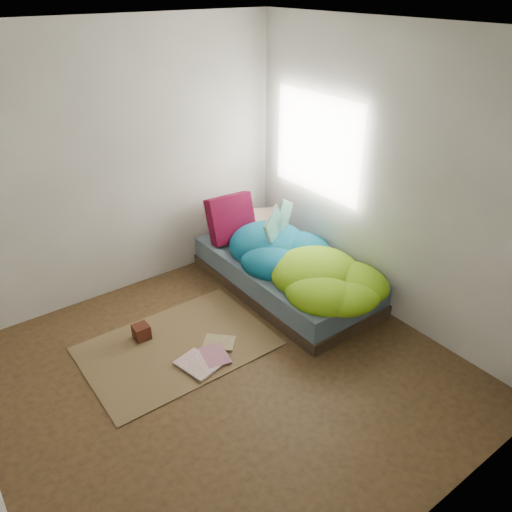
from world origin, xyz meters
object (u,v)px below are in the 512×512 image
Objects in this scene: floor_book_a at (186,372)px; open_book at (280,211)px; bed at (285,274)px; wooden_box at (141,332)px; pillow_magenta at (231,218)px; floor_book_b at (203,360)px.

open_book is at bearing 10.85° from floor_book_a.
bed reaches higher than wooden_box.
floor_book_a is (-1.48, -0.53, -0.14)m from bed.
wooden_box is at bearing 175.66° from bed.
open_book is 3.69× the size of wooden_box.
pillow_magenta is at bearing 104.13° from bed.
floor_book_b is (0.28, -0.59, -0.05)m from wooden_box.
open_book is 1.45× the size of floor_book_a.
floor_book_b is (-1.31, -0.60, -0.81)m from open_book.
pillow_magenta is 1.60m from wooden_box.
pillow_magenta is at bearing 23.13° from wooden_box.
bed is at bearing -121.63° from open_book.
pillow_magenta is 1.45× the size of floor_book_a.
wooden_box reaches higher than floor_book_a.
floor_book_a is at bearing -82.20° from wooden_box.
floor_book_b is at bearing 2.91° from floor_book_a.
open_book is 1.65m from floor_book_b.
open_book reaches higher than wooden_box.
floor_book_b is at bearing 179.76° from open_book.
open_book is at bearing 83.34° from bed.
open_book is (0.01, 0.13, 0.66)m from bed.
bed is 5.83× the size of floor_book_a.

